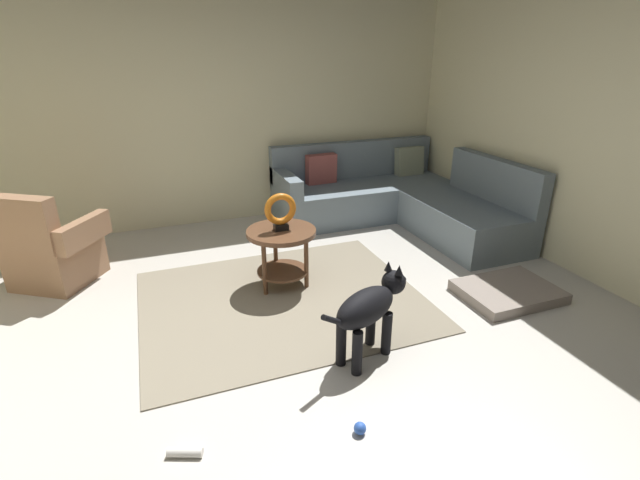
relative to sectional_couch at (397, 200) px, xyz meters
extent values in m
cube|color=beige|center=(-1.99, -2.02, -0.34)|extent=(6.00, 6.00, 0.10)
cube|color=beige|center=(-1.99, 0.92, 1.06)|extent=(6.00, 0.12, 2.70)
cube|color=beige|center=(0.95, -2.02, 1.06)|extent=(0.12, 6.00, 2.70)
cube|color=gray|center=(-1.84, -1.32, -0.28)|extent=(2.30, 1.90, 0.01)
cube|color=slate|center=(-0.26, 0.38, -0.08)|extent=(2.20, 0.85, 0.42)
cube|color=slate|center=(-0.26, 0.74, 0.36)|extent=(2.20, 0.14, 0.46)
cube|color=slate|center=(0.42, -0.74, -0.08)|extent=(0.85, 1.40, 0.42)
cube|color=slate|center=(0.77, -0.74, 0.36)|extent=(0.14, 1.40, 0.46)
cube|color=slate|center=(-1.28, 0.38, 0.24)|extent=(0.16, 0.85, 0.22)
cube|color=gray|center=(0.49, 0.59, 0.30)|extent=(0.39, 0.17, 0.39)
cube|color=#994C47|center=(-0.76, 0.59, 0.30)|extent=(0.39, 0.16, 0.38)
cube|color=#936B4C|center=(-3.64, -0.25, -0.09)|extent=(0.83, 0.83, 0.40)
cube|color=#936B4C|center=(-3.77, -0.46, 0.35)|extent=(0.58, 0.44, 0.48)
cube|color=#936B4C|center=(-3.93, -0.06, 0.22)|extent=(0.41, 0.56, 0.22)
cube|color=#936B4C|center=(-3.34, -0.44, 0.22)|extent=(0.41, 0.56, 0.22)
cylinder|color=brown|center=(-1.76, -1.07, 0.23)|extent=(0.60, 0.60, 0.04)
cylinder|color=brown|center=(-1.76, -1.07, -0.14)|extent=(0.45, 0.45, 0.02)
cylinder|color=brown|center=(-1.76, -0.85, -0.04)|extent=(0.04, 0.04, 0.50)
cylinder|color=brown|center=(-1.95, -1.18, -0.04)|extent=(0.04, 0.04, 0.50)
cylinder|color=brown|center=(-1.57, -1.18, -0.04)|extent=(0.04, 0.04, 0.50)
cube|color=black|center=(-1.76, -1.07, 0.28)|extent=(0.12, 0.08, 0.05)
torus|color=orange|center=(-1.76, -1.07, 0.44)|extent=(0.28, 0.06, 0.28)
cube|color=gray|center=(-0.01, -1.94, -0.24)|extent=(0.80, 0.60, 0.09)
cylinder|color=black|center=(-1.43, -2.14, -0.13)|extent=(0.07, 0.07, 0.32)
cylinder|color=black|center=(-1.37, -2.27, -0.13)|extent=(0.07, 0.07, 0.32)
cylinder|color=black|center=(-1.71, -2.27, -0.13)|extent=(0.07, 0.07, 0.32)
cylinder|color=black|center=(-1.65, -2.40, -0.13)|extent=(0.07, 0.07, 0.32)
ellipsoid|color=black|center=(-1.54, -2.27, 0.12)|extent=(0.56, 0.42, 0.24)
sphere|color=black|center=(-1.27, -2.15, 0.19)|extent=(0.17, 0.17, 0.17)
ellipsoid|color=black|center=(-1.20, -2.12, 0.17)|extent=(0.14, 0.11, 0.07)
cone|color=black|center=(-1.29, -2.11, 0.30)|extent=(0.06, 0.06, 0.07)
cone|color=black|center=(-1.26, -2.19, 0.30)|extent=(0.06, 0.06, 0.07)
cylinder|color=black|center=(-1.82, -2.40, 0.16)|extent=(0.20, 0.12, 0.16)
sphere|color=blue|center=(-1.85, -2.87, -0.25)|extent=(0.07, 0.07, 0.07)
cylinder|color=silver|center=(-2.77, -2.69, -0.26)|extent=(0.19, 0.11, 0.05)
camera|label=1|loc=(-2.74, -4.60, 1.68)|focal=25.73mm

